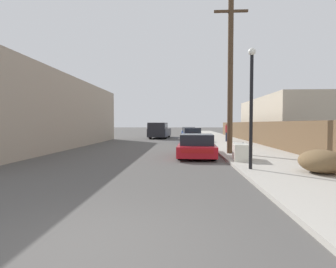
# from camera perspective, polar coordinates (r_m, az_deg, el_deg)

# --- Properties ---
(ground_plane) EXTENTS (220.00, 220.00, 0.00)m
(ground_plane) POSITION_cam_1_polar(r_m,az_deg,el_deg) (4.00, -15.86, -23.68)
(ground_plane) COLOR #4F4C49
(sidewalk_curb) EXTENTS (4.20, 63.00, 0.12)m
(sidewalk_curb) POSITION_cam_1_polar(r_m,az_deg,el_deg) (27.26, 11.81, -1.27)
(sidewalk_curb) COLOR #ADA89E
(sidewalk_curb) RESTS_ON ground
(discarded_fridge) EXTENTS (0.79, 1.61, 0.74)m
(discarded_fridge) POSITION_cam_1_polar(r_m,az_deg,el_deg) (12.23, 15.46, -3.71)
(discarded_fridge) COLOR silver
(discarded_fridge) RESTS_ON sidewalk_curb
(parked_sports_car_red) EXTENTS (2.07, 4.37, 1.19)m
(parked_sports_car_red) POSITION_cam_1_polar(r_m,az_deg,el_deg) (13.75, 6.26, -2.67)
(parked_sports_car_red) COLOR red
(parked_sports_car_red) RESTS_ON ground
(car_parked_mid) EXTENTS (1.95, 4.57, 1.34)m
(car_parked_mid) POSITION_cam_1_polar(r_m,az_deg,el_deg) (24.80, 5.14, -0.26)
(car_parked_mid) COLOR #2D478C
(car_parked_mid) RESTS_ON ground
(car_parked_far) EXTENTS (1.74, 4.10, 1.29)m
(car_parked_far) POSITION_cam_1_polar(r_m,az_deg,el_deg) (32.87, 4.48, 0.34)
(car_parked_far) COLOR #2D478C
(car_parked_far) RESTS_ON ground
(pickup_truck) EXTENTS (2.41, 6.00, 1.83)m
(pickup_truck) POSITION_cam_1_polar(r_m,az_deg,el_deg) (30.80, -1.90, 0.79)
(pickup_truck) COLOR #232328
(pickup_truck) RESTS_ON ground
(utility_pole) EXTENTS (1.80, 0.29, 8.46)m
(utility_pole) POSITION_cam_1_polar(r_m,az_deg,el_deg) (14.86, 13.42, 12.83)
(utility_pole) COLOR #4C3826
(utility_pole) RESTS_ON sidewalk_curb
(street_lamp) EXTENTS (0.26, 0.26, 4.27)m
(street_lamp) POSITION_cam_1_polar(r_m,az_deg,el_deg) (9.79, 17.69, 7.37)
(street_lamp) COLOR black
(street_lamp) RESTS_ON sidewalk_curb
(brush_pile) EXTENTS (1.41, 1.47, 0.77)m
(brush_pile) POSITION_cam_1_polar(r_m,az_deg,el_deg) (9.98, 30.45, -5.15)
(brush_pile) COLOR brown
(brush_pile) RESTS_ON sidewalk_curb
(wooden_fence) EXTENTS (0.08, 35.53, 1.76)m
(wooden_fence) POSITION_cam_1_polar(r_m,az_deg,el_deg) (22.27, 18.93, 0.28)
(wooden_fence) COLOR brown
(wooden_fence) RESTS_ON sidewalk_curb
(building_left_block) EXTENTS (7.00, 20.83, 5.00)m
(building_left_block) POSITION_cam_1_polar(r_m,az_deg,el_deg) (21.16, -28.34, 4.09)
(building_left_block) COLOR tan
(building_left_block) RESTS_ON ground
(building_right_house) EXTENTS (6.00, 12.57, 4.04)m
(building_right_house) POSITION_cam_1_polar(r_m,az_deg,el_deg) (26.33, 24.97, 2.70)
(building_right_house) COLOR beige
(building_right_house) RESTS_ON ground
(pedestrian) EXTENTS (0.34, 0.34, 1.69)m
(pedestrian) POSITION_cam_1_polar(r_m,az_deg,el_deg) (24.14, 12.75, 0.47)
(pedestrian) COLOR #282D42
(pedestrian) RESTS_ON sidewalk_curb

